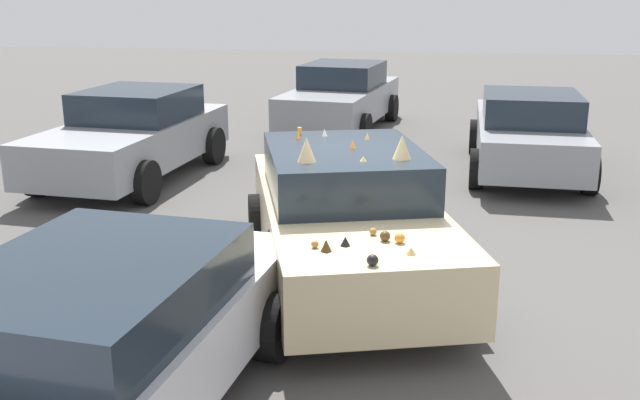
{
  "coord_description": "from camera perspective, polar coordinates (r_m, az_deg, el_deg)",
  "views": [
    {
      "loc": [
        -7.66,
        -0.94,
        3.15
      ],
      "look_at": [
        0.0,
        0.3,
        0.9
      ],
      "focal_mm": 41.36,
      "sensor_mm": 36.0,
      "label": 1
    }
  ],
  "objects": [
    {
      "name": "parked_sedan_near_left",
      "position": [
        5.61,
        -17.31,
        -10.84
      ],
      "size": [
        4.67,
        2.38,
        1.3
      ],
      "rotation": [
        0.0,
        0.0,
        3.04
      ],
      "color": "silver",
      "rests_on": "ground"
    },
    {
      "name": "art_car_decorated",
      "position": [
        8.12,
        2.06,
        -1.14
      ],
      "size": [
        4.76,
        3.0,
        1.7
      ],
      "rotation": [
        0.0,
        0.0,
        3.44
      ],
      "color": "beige",
      "rests_on": "ground"
    },
    {
      "name": "parked_sedan_far_left",
      "position": [
        13.38,
        15.82,
        5.07
      ],
      "size": [
        4.46,
        2.08,
        1.42
      ],
      "rotation": [
        0.0,
        0.0,
        -0.03
      ],
      "color": "gray",
      "rests_on": "ground"
    },
    {
      "name": "parked_sedan_row_back_center",
      "position": [
        12.86,
        -14.28,
        4.9
      ],
      "size": [
        4.51,
        2.33,
        1.49
      ],
      "rotation": [
        0.0,
        0.0,
        3.06
      ],
      "color": "gray",
      "rests_on": "ground"
    },
    {
      "name": "ground_plane",
      "position": [
        8.33,
        2.05,
        -6.05
      ],
      "size": [
        60.0,
        60.0,
        0.0
      ],
      "primitive_type": "plane",
      "color": "#514F4C"
    },
    {
      "name": "parked_sedan_near_right",
      "position": [
        16.89,
        1.65,
        7.97
      ],
      "size": [
        4.75,
        2.47,
        1.49
      ],
      "rotation": [
        0.0,
        0.0,
        3.0
      ],
      "color": "gray",
      "rests_on": "ground"
    }
  ]
}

